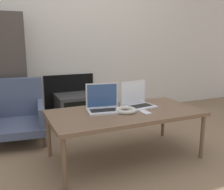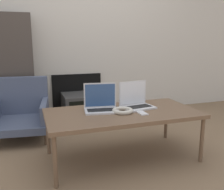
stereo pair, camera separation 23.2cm
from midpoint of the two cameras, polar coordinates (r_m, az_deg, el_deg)
The scene contains 9 objects.
ground_plane at distance 2.34m, azimuth 1.76°, elevation -15.49°, with size 14.00×14.00×0.00m, color #7A6047.
wall_back at distance 3.72m, azimuth -10.27°, elevation 15.06°, with size 7.00×0.08×2.60m.
table at distance 2.31m, azimuth 0.16°, elevation -4.50°, with size 1.39×0.70×0.46m.
laptop_left at distance 2.31m, azimuth -4.84°, elevation -2.18°, with size 0.33×0.25×0.25m.
laptop_right at distance 2.45m, azimuth 2.99°, elevation -1.35°, with size 0.34×0.25×0.25m.
headphones at distance 2.27m, azimuth 0.24°, elevation -3.53°, with size 0.19×0.19×0.04m.
phone at distance 2.27m, azimuth 4.61°, elevation -3.92°, with size 0.07×0.14×0.01m.
tv at distance 3.52m, azimuth -10.43°, elevation -2.92°, with size 0.49×0.49×0.37m.
armchair at distance 3.06m, azimuth -23.23°, elevation -3.80°, with size 0.69×0.75×0.67m.
Camera 1 is at (-1.02, -1.82, 1.09)m, focal length 40.00 mm.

